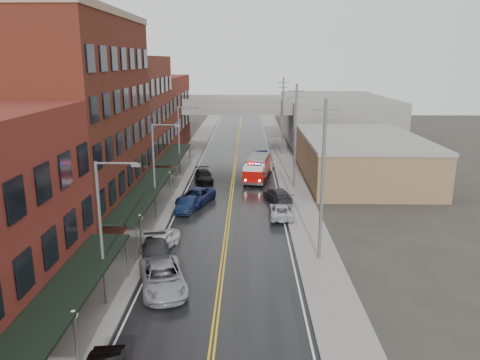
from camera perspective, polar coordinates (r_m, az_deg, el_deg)
name	(u,v)px	position (r m, az deg, el deg)	size (l,w,h in m)	color
road	(231,201)	(49.84, -1.15, -2.52)	(11.00, 160.00, 0.02)	black
sidewalk_left	(162,200)	(50.61, -9.45, -2.38)	(3.00, 160.00, 0.15)	slate
sidewalk_right	(299,200)	(50.09, 7.23, -2.47)	(3.00, 160.00, 0.15)	slate
curb_left	(178,200)	(50.34, -7.60, -2.40)	(0.30, 160.00, 0.15)	gray
curb_right	(284,200)	(49.93, 5.35, -2.47)	(0.30, 160.00, 0.15)	gray
brick_building_b	(76,125)	(43.70, -19.39, 6.33)	(9.00, 20.00, 18.00)	#4E1D14
brick_building_c	(127,118)	(60.48, -13.62, 7.35)	(9.00, 15.00, 15.00)	#5D2C1C
brick_building_far	(155,114)	(77.60, -10.36, 7.89)	(9.00, 20.00, 12.00)	maroon
tan_building	(361,159)	(60.56, 14.52, 2.50)	(14.00, 22.00, 5.00)	brown
right_far_block	(335,118)	(89.74, 11.46, 7.41)	(18.00, 30.00, 8.00)	slate
awning_0	(66,292)	(26.24, -20.43, -12.70)	(2.60, 16.00, 3.09)	black
awning_1	(145,191)	(43.26, -11.49, -1.36)	(2.60, 18.00, 3.09)	black
awning_2	(175,154)	(60.00, -7.98, 3.19)	(2.60, 13.00, 3.09)	black
globe_lamp_0	(74,326)	(24.55, -19.53, -16.39)	(0.44, 0.44, 3.12)	#59595B
globe_lamp_1	(140,225)	(36.72, -12.06, -5.36)	(0.44, 0.44, 3.12)	#59595B
globe_lamp_2	(170,179)	(49.86, -8.54, 0.07)	(0.44, 0.44, 3.12)	#59595B
street_lamp_0	(105,225)	(28.54, -16.19, -5.32)	(2.64, 0.22, 9.00)	#59595B
street_lamp_1	(157,165)	(43.48, -10.14, 1.78)	(2.64, 0.22, 9.00)	#59595B
street_lamp_2	(181,137)	(58.98, -7.22, 5.20)	(2.64, 0.22, 9.00)	#59595B
utility_pole_0	(323,178)	(34.09, 10.04, 0.21)	(1.80, 0.24, 12.00)	#59595B
utility_pole_1	(295,135)	(53.55, 6.77, 5.49)	(1.80, 0.24, 12.00)	#59595B
utility_pole_2	(283,115)	(73.30, 5.23, 7.93)	(1.80, 0.24, 12.00)	#59595B
overpass	(237,112)	(80.11, -0.33, 8.31)	(40.00, 10.00, 7.50)	slate
fire_truck	(257,168)	(58.03, 2.11, 1.47)	(4.08, 8.06, 2.83)	#9F0A07
parked_car_left_2	(163,277)	(31.44, -9.40, -11.64)	(2.77, 6.01, 1.67)	gray
parked_car_left_3	(155,253)	(35.49, -10.29, -8.71)	(2.07, 5.10, 1.48)	#2A2A2C
parked_car_left_4	(161,241)	(37.73, -9.57, -7.30)	(1.67, 4.15, 1.41)	silver
parked_car_left_5	(188,204)	(46.51, -6.39, -2.97)	(1.50, 4.29, 1.41)	black
parked_car_left_6	(195,197)	(48.73, -5.45, -2.03)	(2.61, 5.65, 1.57)	#131B47
parked_car_left_7	(204,176)	(57.41, -4.47, 0.47)	(2.05, 5.05, 1.47)	black
parked_car_right_0	(281,211)	(44.62, 5.03, -3.75)	(2.19, 4.76, 1.32)	#B1B3BA
parked_car_right_1	(278,195)	(49.51, 4.63, -1.83)	(2.01, 4.96, 1.44)	#2A2B2D
parked_car_right_2	(267,164)	(63.99, 3.35, 1.96)	(1.74, 4.33, 1.48)	white
parked_car_right_3	(262,155)	(70.54, 2.64, 3.11)	(1.50, 4.29, 1.41)	black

